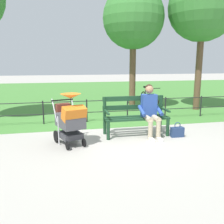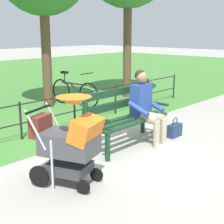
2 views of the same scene
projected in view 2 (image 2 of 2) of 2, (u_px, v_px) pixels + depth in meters
ground_plane at (113, 152)px, 5.37m from camera, size 60.00×60.00×0.00m
park_bench at (124, 115)px, 5.62m from camera, size 1.60×0.61×0.96m
person_on_bench at (146, 105)px, 5.66m from camera, size 0.53×0.74×1.28m
stroller at (70, 140)px, 4.11m from camera, size 0.76×0.99×1.15m
handbag at (175, 130)px, 6.11m from camera, size 0.32×0.14×0.37m
park_fence at (69, 106)px, 6.71m from camera, size 9.00×0.04×0.70m
bicycle at (74, 92)px, 8.64m from camera, size 0.44×1.66×0.89m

